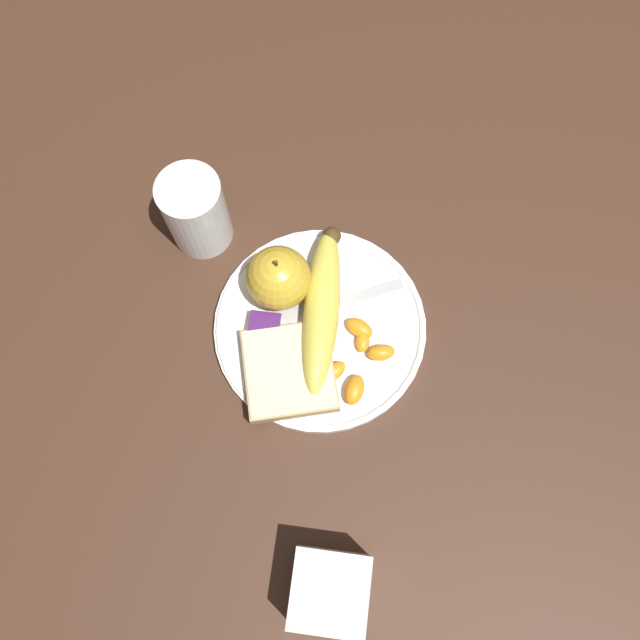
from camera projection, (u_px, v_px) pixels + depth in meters
ground_plane at (320, 329)px, 0.72m from camera, size 3.00×3.00×0.00m
plate at (320, 327)px, 0.71m from camera, size 0.24×0.24×0.01m
juice_glass at (196, 213)px, 0.72m from camera, size 0.07×0.07×0.10m
apple at (279, 278)px, 0.69m from camera, size 0.07×0.07×0.08m
banana at (322, 307)px, 0.70m from camera, size 0.20×0.05×0.04m
bread_slice at (289, 371)px, 0.68m from camera, size 0.12×0.12×0.02m
fork at (320, 309)px, 0.71m from camera, size 0.09×0.16×0.00m
jam_packet at (264, 332)px, 0.70m from camera, size 0.04×0.03×0.02m
orange_segment_0 at (363, 341)px, 0.70m from camera, size 0.03×0.02×0.01m
orange_segment_1 at (354, 390)px, 0.68m from camera, size 0.04×0.03×0.02m
orange_segment_2 at (359, 330)px, 0.70m from camera, size 0.03×0.04×0.02m
orange_segment_3 at (381, 353)px, 0.69m from camera, size 0.03×0.03×0.02m
orange_segment_4 at (320, 369)px, 0.69m from camera, size 0.02×0.03×0.01m
orange_segment_5 at (335, 371)px, 0.69m from camera, size 0.03×0.03×0.02m
condiment_caddy at (329, 590)px, 0.60m from camera, size 0.07×0.07×0.07m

